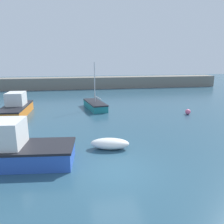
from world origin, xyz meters
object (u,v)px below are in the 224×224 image
motorboat_with_cabin (16,107)px  fishing_dinghy_green (110,144)px  cabin_cruiser_white (14,150)px  mooring_buoy_pink (188,112)px  sailboat_twin_hulled (95,105)px

motorboat_with_cabin → fishing_dinghy_green: size_ratio=2.32×
cabin_cruiser_white → mooring_buoy_pink: 16.10m
cabin_cruiser_white → mooring_buoy_pink: (13.97, 7.99, -0.53)m
fishing_dinghy_green → sailboat_twin_hulled: 10.87m
cabin_cruiser_white → sailboat_twin_hulled: sailboat_twin_hulled is taller
fishing_dinghy_green → mooring_buoy_pink: size_ratio=4.81×
fishing_dinghy_green → mooring_buoy_pink: 11.22m
cabin_cruiser_white → mooring_buoy_pink: cabin_cruiser_white is taller
sailboat_twin_hulled → mooring_buoy_pink: 9.52m
sailboat_twin_hulled → mooring_buoy_pink: sailboat_twin_hulled is taller
motorboat_with_cabin → cabin_cruiser_white: 10.78m
motorboat_with_cabin → fishing_dinghy_green: (7.52, -9.44, -0.42)m
motorboat_with_cabin → mooring_buoy_pink: bearing=83.2°
motorboat_with_cabin → cabin_cruiser_white: cabin_cruiser_white is taller
cabin_cruiser_white → sailboat_twin_hulled: bearing=72.1°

